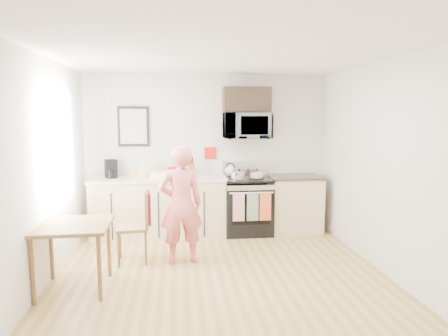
{
  "coord_description": "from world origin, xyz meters",
  "views": [
    {
      "loc": [
        -0.49,
        -4.35,
        1.92
      ],
      "look_at": [
        0.13,
        1.0,
        1.22
      ],
      "focal_mm": 32.0,
      "sensor_mm": 36.0,
      "label": 1
    }
  ],
  "objects": [
    {
      "name": "floor",
      "position": [
        0.0,
        0.0,
        0.0
      ],
      "size": [
        4.6,
        4.6,
        0.0
      ],
      "primitive_type": "plane",
      "color": "olive",
      "rests_on": "ground"
    },
    {
      "name": "back_wall",
      "position": [
        0.0,
        2.3,
        1.3
      ],
      "size": [
        4.0,
        0.04,
        2.6
      ],
      "primitive_type": "cube",
      "color": "silver",
      "rests_on": "floor"
    },
    {
      "name": "front_wall",
      "position": [
        0.0,
        -2.3,
        1.3
      ],
      "size": [
        4.0,
        0.04,
        2.6
      ],
      "primitive_type": "cube",
      "color": "silver",
      "rests_on": "floor"
    },
    {
      "name": "left_wall",
      "position": [
        -2.0,
        0.0,
        1.3
      ],
      "size": [
        0.04,
        4.6,
        2.6
      ],
      "primitive_type": "cube",
      "color": "silver",
      "rests_on": "floor"
    },
    {
      "name": "right_wall",
      "position": [
        2.0,
        0.0,
        1.3
      ],
      "size": [
        0.04,
        4.6,
        2.6
      ],
      "primitive_type": "cube",
      "color": "silver",
      "rests_on": "floor"
    },
    {
      "name": "ceiling",
      "position": [
        0.0,
        0.0,
        2.6
      ],
      "size": [
        4.0,
        4.6,
        0.04
      ],
      "primitive_type": "cube",
      "color": "white",
      "rests_on": "back_wall"
    },
    {
      "name": "window",
      "position": [
        -1.96,
        0.8,
        1.55
      ],
      "size": [
        0.06,
        1.4,
        1.5
      ],
      "color": "silver",
      "rests_on": "left_wall"
    },
    {
      "name": "cabinet_left",
      "position": [
        -0.8,
        2.0,
        0.45
      ],
      "size": [
        2.1,
        0.6,
        0.9
      ],
      "primitive_type": "cube",
      "color": "tan",
      "rests_on": "floor"
    },
    {
      "name": "countertop_left",
      "position": [
        -0.8,
        2.0,
        0.92
      ],
      "size": [
        2.14,
        0.64,
        0.04
      ],
      "primitive_type": "cube",
      "color": "silver",
      "rests_on": "cabinet_left"
    },
    {
      "name": "cabinet_right",
      "position": [
        1.43,
        2.0,
        0.45
      ],
      "size": [
        0.84,
        0.6,
        0.9
      ],
      "primitive_type": "cube",
      "color": "tan",
      "rests_on": "floor"
    },
    {
      "name": "countertop_right",
      "position": [
        1.43,
        2.0,
        0.92
      ],
      "size": [
        0.88,
        0.64,
        0.04
      ],
      "primitive_type": "cube",
      "color": "black",
      "rests_on": "cabinet_right"
    },
    {
      "name": "range",
      "position": [
        0.63,
        1.98,
        0.44
      ],
      "size": [
        0.76,
        0.7,
        1.16
      ],
      "color": "black",
      "rests_on": "floor"
    },
    {
      "name": "microwave",
      "position": [
        0.63,
        2.08,
        1.76
      ],
      "size": [
        0.76,
        0.51,
        0.42
      ],
      "primitive_type": "imported",
      "color": "silver",
      "rests_on": "back_wall"
    },
    {
      "name": "upper_cabinet",
      "position": [
        0.63,
        2.12,
        2.18
      ],
      "size": [
        0.76,
        0.35,
        0.4
      ],
      "primitive_type": "cube",
      "color": "black",
      "rests_on": "back_wall"
    },
    {
      "name": "wall_art",
      "position": [
        -1.2,
        2.28,
        1.75
      ],
      "size": [
        0.5,
        0.04,
        0.65
      ],
      "color": "black",
      "rests_on": "back_wall"
    },
    {
      "name": "wall_trivet",
      "position": [
        0.05,
        2.28,
        1.3
      ],
      "size": [
        0.2,
        0.02,
        0.2
      ],
      "primitive_type": "cube",
      "color": "red",
      "rests_on": "back_wall"
    },
    {
      "name": "person",
      "position": [
        -0.46,
        0.75,
        0.78
      ],
      "size": [
        0.61,
        0.44,
        1.55
      ],
      "primitive_type": "imported",
      "rotation": [
        0.0,
        0.0,
        3.27
      ],
      "color": "#D33A43",
      "rests_on": "floor"
    },
    {
      "name": "dining_table",
      "position": [
        -1.65,
        0.05,
        0.66
      ],
      "size": [
        0.8,
        0.8,
        0.75
      ],
      "rotation": [
        0.0,
        0.0,
        0.02
      ],
      "color": "brown",
      "rests_on": "floor"
    },
    {
      "name": "chair",
      "position": [
        -0.97,
        0.86,
        0.61
      ],
      "size": [
        0.48,
        0.44,
        0.95
      ],
      "rotation": [
        0.0,
        0.0,
        0.09
      ],
      "color": "brown",
      "rests_on": "floor"
    },
    {
      "name": "knife_block",
      "position": [
        -0.28,
        2.09,
        1.05
      ],
      "size": [
        0.12,
        0.16,
        0.23
      ],
      "primitive_type": "cube",
      "rotation": [
        0.0,
        0.0,
        0.14
      ],
      "color": "brown",
      "rests_on": "countertop_left"
    },
    {
      "name": "utensil_crock",
      "position": [
        -0.6,
        2.22,
        1.08
      ],
      "size": [
        0.12,
        0.12,
        0.35
      ],
      "color": "red",
      "rests_on": "countertop_left"
    },
    {
      "name": "fruit_bowl",
      "position": [
        -1.14,
        2.05,
        0.98
      ],
      "size": [
        0.25,
        0.25,
        0.1
      ],
      "color": "silver",
      "rests_on": "countertop_left"
    },
    {
      "name": "milk_carton",
      "position": [
        -1.06,
        1.98,
        1.08
      ],
      "size": [
        0.11,
        0.11,
        0.27
      ],
      "primitive_type": "cube",
      "rotation": [
        0.0,
        0.0,
        0.1
      ],
      "color": "tan",
      "rests_on": "countertop_left"
    },
    {
      "name": "coffee_maker",
      "position": [
        -1.55,
        2.11,
        1.08
      ],
      "size": [
        0.23,
        0.27,
        0.29
      ],
      "rotation": [
        0.0,
        0.0,
        0.38
      ],
      "color": "black",
      "rests_on": "countertop_left"
    },
    {
      "name": "bread_bag",
      "position": [
        -0.75,
        1.88,
        1.0
      ],
      "size": [
        0.36,
        0.25,
        0.12
      ],
      "primitive_type": "cube",
      "rotation": [
        0.0,
        0.0,
        -0.32
      ],
      "color": "#D9B472",
      "rests_on": "countertop_left"
    },
    {
      "name": "cake",
      "position": [
        0.76,
        1.88,
        0.96
      ],
      "size": [
        0.26,
        0.26,
        0.09
      ],
      "color": "black",
      "rests_on": "range"
    },
    {
      "name": "kettle",
      "position": [
        0.38,
        2.19,
        1.02
      ],
      "size": [
        0.18,
        0.18,
        0.22
      ],
      "color": "silver",
      "rests_on": "range"
    },
    {
      "name": "pot",
      "position": [
        0.45,
        1.83,
        0.98
      ],
      "size": [
        0.22,
        0.37,
        0.11
      ],
      "rotation": [
        0.0,
        0.0,
        -0.26
      ],
      "color": "silver",
      "rests_on": "range"
    }
  ]
}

